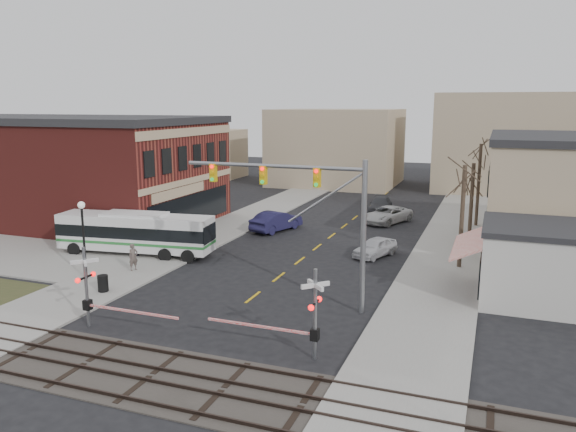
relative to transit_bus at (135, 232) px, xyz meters
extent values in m
plane|color=black|center=(11.62, -7.40, -1.66)|extent=(160.00, 160.00, 0.00)
cube|color=gray|center=(2.12, 12.60, -1.60)|extent=(5.00, 60.00, 0.12)
cube|color=gray|center=(21.12, 12.60, -1.60)|extent=(5.00, 60.00, 0.12)
cube|color=gray|center=(-10.38, -2.40, -1.61)|extent=(20.00, 10.00, 0.11)
cube|color=#332D28|center=(11.62, -15.40, -1.63)|extent=(160.00, 5.00, 0.06)
cube|color=#2D231E|center=(11.62, -14.92, -1.54)|extent=(160.00, 0.08, 0.14)
cube|color=#2D231E|center=(11.62, -13.48, -1.54)|extent=(160.00, 0.08, 0.14)
cube|color=#2D231E|center=(11.62, -17.32, -1.54)|extent=(160.00, 0.08, 0.14)
cube|color=#2D231E|center=(11.62, -15.88, -1.54)|extent=(160.00, 0.08, 0.14)
cube|color=maroon|center=(-15.38, 8.60, 2.84)|extent=(30.00, 15.00, 9.00)
cube|color=#262628|center=(-15.38, 8.60, 7.64)|extent=(30.40, 15.40, 0.60)
cube|color=tan|center=(-0.33, 8.60, 2.64)|extent=(0.10, 15.00, 0.50)
cube|color=tan|center=(-0.33, 8.60, 6.74)|extent=(0.10, 15.00, 0.70)
cube|color=black|center=(-0.33, 8.60, 0.14)|extent=(0.08, 13.00, 2.60)
cube|color=beige|center=(27.62, -0.40, 0.34)|extent=(8.00, 6.00, 4.00)
cube|color=#262628|center=(27.62, -0.40, 2.49)|extent=(8.20, 6.20, 0.30)
cube|color=red|center=(22.82, -0.40, 1.34)|extent=(1.68, 6.00, 0.87)
cylinder|color=#382B21|center=(22.12, 4.60, 1.83)|extent=(0.28, 0.28, 6.75)
cylinder|color=#382B21|center=(22.42, 10.60, 1.61)|extent=(0.28, 0.28, 6.30)
cylinder|color=#382B21|center=(22.62, 18.60, 2.06)|extent=(0.28, 0.28, 7.20)
cube|color=silver|center=(0.00, 0.00, 0.02)|extent=(11.53, 3.87, 2.47)
cube|color=black|center=(0.00, 0.00, 0.17)|extent=(11.57, 3.91, 0.85)
cube|color=#277633|center=(0.00, 0.00, -0.58)|extent=(11.57, 3.91, 0.19)
cylinder|color=black|center=(0.00, 0.00, -1.19)|extent=(1.25, 2.55, 0.94)
cylinder|color=gray|center=(17.89, -5.54, 2.34)|extent=(0.28, 0.28, 8.00)
cylinder|color=gray|center=(12.90, -5.54, 5.84)|extent=(9.98, 0.20, 0.20)
cube|color=gold|center=(15.39, -5.54, 5.34)|extent=(0.35, 0.30, 1.00)
cube|color=gold|center=(12.39, -5.54, 5.34)|extent=(0.35, 0.30, 1.00)
cube|color=gold|center=(9.39, -5.54, 5.34)|extent=(0.35, 0.30, 1.00)
cylinder|color=gray|center=(5.77, -12.03, 0.34)|extent=(0.16, 0.16, 4.00)
cube|color=silver|center=(5.77, -12.03, 1.64)|extent=(1.00, 1.00, 0.18)
cube|color=silver|center=(5.77, -12.03, 1.64)|extent=(1.00, 1.00, 0.18)
sphere|color=#FF0C0C|center=(5.77, -12.58, 0.84)|extent=(0.26, 0.26, 0.26)
sphere|color=#FF0C0C|center=(5.77, -11.48, 0.84)|extent=(0.26, 0.26, 0.26)
cube|color=black|center=(5.77, -12.03, -0.56)|extent=(0.35, 0.35, 0.50)
cube|color=#FF0C0C|center=(8.37, -12.03, -0.56)|extent=(5.00, 0.10, 0.10)
cylinder|color=gray|center=(17.27, -11.58, 0.34)|extent=(0.16, 0.16, 4.00)
cube|color=silver|center=(17.27, -11.58, 1.64)|extent=(1.00, 1.00, 0.18)
cube|color=silver|center=(17.27, -11.58, 1.64)|extent=(1.00, 1.00, 0.18)
sphere|color=#FF0C0C|center=(17.27, -12.13, 0.84)|extent=(0.26, 0.26, 0.26)
sphere|color=#FF0C0C|center=(17.27, -11.03, 0.84)|extent=(0.26, 0.26, 0.26)
cube|color=black|center=(17.27, -11.58, -0.56)|extent=(0.35, 0.35, 0.50)
cube|color=#FF0C0C|center=(14.67, -11.58, -0.56)|extent=(5.00, 0.10, 0.10)
cylinder|color=black|center=(0.71, -6.15, 0.69)|extent=(0.14, 0.14, 4.46)
sphere|color=silver|center=(0.71, -6.15, 3.07)|extent=(0.44, 0.44, 0.44)
cylinder|color=black|center=(3.26, -7.78, -1.07)|extent=(0.60, 0.60, 0.95)
imported|color=#B9B9BF|center=(16.28, 5.60, -0.98)|extent=(2.95, 4.32, 1.36)
imported|color=#1A183D|center=(6.62, 10.80, -0.81)|extent=(3.31, 5.50, 1.71)
imported|color=silver|center=(14.94, 17.36, -0.91)|extent=(4.42, 5.96, 1.51)
imported|color=#3D3E42|center=(13.27, 22.56, -0.94)|extent=(2.51, 5.16, 1.45)
imported|color=#584C46|center=(2.41, -3.66, -0.66)|extent=(0.64, 0.76, 1.77)
imported|color=#363359|center=(0.45, -0.76, -0.66)|extent=(1.02, 1.08, 1.76)
camera|label=1|loc=(24.03, -32.93, 9.07)|focal=35.00mm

